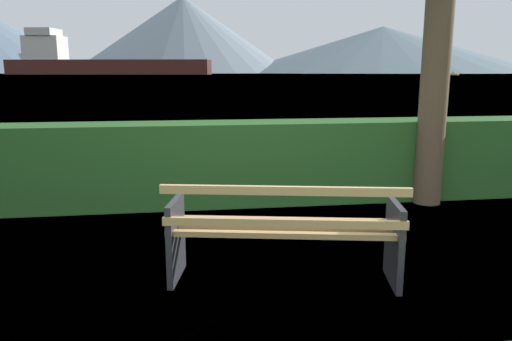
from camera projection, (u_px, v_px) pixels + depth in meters
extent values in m
plane|color=#4C6B33|center=(283.00, 279.00, 4.08)|extent=(1400.00, 1400.00, 0.00)
plane|color=slate|center=(185.00, 74.00, 303.67)|extent=(620.00, 620.00, 0.00)
cube|color=tan|center=(284.00, 235.00, 3.81)|extent=(1.84, 0.44, 0.04)
cube|color=tan|center=(284.00, 227.00, 3.99)|extent=(1.84, 0.44, 0.04)
cube|color=tan|center=(284.00, 220.00, 4.18)|extent=(1.84, 0.44, 0.04)
cube|color=tan|center=(284.00, 223.00, 3.71)|extent=(1.84, 0.42, 0.06)
cube|color=tan|center=(284.00, 191.00, 3.61)|extent=(1.84, 0.42, 0.06)
cube|color=#2D2D33|center=(176.00, 239.00, 4.05)|extent=(0.15, 0.51, 0.68)
cube|color=#2D2D33|center=(394.00, 243.00, 3.95)|extent=(0.15, 0.51, 0.68)
cube|color=#285B23|center=(246.00, 162.00, 6.41)|extent=(12.38, 0.70, 1.06)
cube|color=#471E19|center=(110.00, 67.00, 284.55)|extent=(118.19, 39.74, 8.41)
cube|color=silver|center=(45.00, 48.00, 284.40)|extent=(23.68, 19.10, 13.45)
cube|color=beige|center=(44.00, 32.00, 282.65)|extent=(17.81, 19.51, 4.20)
cube|color=gold|center=(454.00, 74.00, 239.61)|extent=(3.86, 4.79, 0.79)
cube|color=silver|center=(454.00, 73.00, 239.46)|extent=(1.86, 2.02, 0.75)
cone|color=gray|center=(184.00, 35.00, 542.97)|extent=(243.35, 243.35, 82.74)
cone|color=slate|center=(382.00, 50.00, 554.15)|extent=(342.65, 342.65, 51.45)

